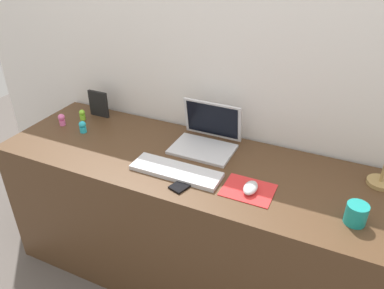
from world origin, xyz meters
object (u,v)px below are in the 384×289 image
Objects in this scene: laptop at (207,136)px; toy_figurine_lime at (82,115)px; keyboard at (176,171)px; toy_figurine_cyan at (83,127)px; mouse at (250,188)px; picture_frame at (99,104)px; coffee_mug at (356,214)px; toy_figurine_pink at (62,119)px; cell_phone at (184,184)px.

laptop is 4.99× the size of toy_figurine_lime.
keyboard is 0.63m from toy_figurine_cyan.
picture_frame is at bearing 162.14° from mouse.
picture_frame is at bearing 101.53° from toy_figurine_cyan.
mouse is 1.05m from picture_frame.
keyboard is at bearing 179.38° from coffee_mug.
toy_figurine_pink is 0.12m from toy_figurine_lime.
toy_figurine_pink is (-0.16, 0.02, 0.00)m from toy_figurine_cyan.
cell_phone is 2.13× the size of toy_figurine_lime.
cell_phone is 1.99× the size of toy_figurine_cyan.
picture_frame is (-1.00, 0.32, 0.05)m from mouse.
laptop is at bearing 138.68° from mouse.
cell_phone is 0.72m from toy_figurine_cyan.
mouse is (0.31, -0.27, -0.03)m from laptop.
laptop is 3.66× the size of coffee_mug.
coffee_mug is (0.74, -0.01, 0.03)m from keyboard.
picture_frame reaches higher than toy_figurine_pink.
toy_figurine_pink is (-0.81, -0.13, -0.02)m from laptop.
toy_figurine_lime reaches higher than mouse.
mouse is 1.46× the size of toy_figurine_pink.
picture_frame reaches higher than coffee_mug.
laptop reaches higher than toy_figurine_pink.
toy_figurine_cyan is (-0.62, 0.13, 0.02)m from keyboard.
laptop is 0.41m from mouse.
mouse is at bearing -41.32° from laptop.
toy_figurine_cyan is 0.16m from toy_figurine_pink.
coffee_mug is (0.67, 0.06, 0.04)m from cell_phone.
toy_figurine_lime is at bearing 167.08° from mouse.
toy_figurine_pink is at bearing -176.65° from cell_phone.
toy_figurine_pink reaches higher than toy_figurine_cyan.
mouse is at bearing 1.20° from keyboard.
toy_figurine_pink is 1.10× the size of toy_figurine_lime.
coffee_mug is at bearing 22.26° from cell_phone.
mouse is 1.50× the size of toy_figurine_cyan.
toy_figurine_lime is at bearing 60.60° from toy_figurine_pink.
coffee_mug is (0.72, -0.29, -0.01)m from laptop.
keyboard is 2.73× the size of picture_frame.
keyboard is at bearing -19.16° from toy_figurine_lime.
toy_figurine_cyan is (0.04, -0.20, -0.04)m from picture_frame.
toy_figurine_pink is at bearing -122.72° from picture_frame.
coffee_mug is (0.40, -0.02, 0.02)m from mouse.
toy_figurine_pink is (-1.52, 0.16, -0.01)m from coffee_mug.
laptop is at bearing 84.03° from keyboard.
toy_figurine_cyan is at bearing 168.04° from keyboard.
toy_figurine_lime reaches higher than cell_phone.
toy_figurine_cyan reaches higher than toy_figurine_lime.
laptop reaches higher than coffee_mug.
coffee_mug is at bearing -21.94° from laptop.
toy_figurine_lime is (-0.06, -0.08, -0.04)m from picture_frame.
toy_figurine_lime is (-0.72, 0.25, 0.02)m from keyboard.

